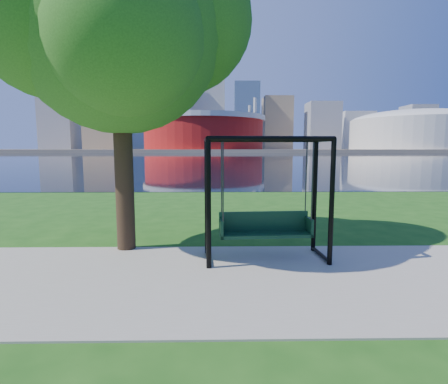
{
  "coord_description": "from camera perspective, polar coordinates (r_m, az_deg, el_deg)",
  "views": [
    {
      "loc": [
        -0.38,
        -6.42,
        2.29
      ],
      "look_at": [
        -0.26,
        0.0,
        1.5
      ],
      "focal_mm": 28.0,
      "sensor_mm": 36.0,
      "label": 1
    }
  ],
  "objects": [
    {
      "name": "ground",
      "position": [
        6.82,
        2.28,
        -12.58
      ],
      "size": [
        900.0,
        900.0,
        0.0
      ],
      "primitive_type": "plane",
      "color": "#1E5114",
      "rests_on": "ground"
    },
    {
      "name": "path",
      "position": [
        6.35,
        2.54,
        -13.96
      ],
      "size": [
        120.0,
        4.0,
        0.03
      ],
      "primitive_type": "cube",
      "color": "#9E937F",
      "rests_on": "ground"
    },
    {
      "name": "river",
      "position": [
        108.44,
        -0.8,
        5.85
      ],
      "size": [
        900.0,
        180.0,
        0.02
      ],
      "primitive_type": "cube",
      "color": "black",
      "rests_on": "ground"
    },
    {
      "name": "far_bank",
      "position": [
        312.42,
        -0.93,
        6.81
      ],
      "size": [
        900.0,
        228.0,
        2.0
      ],
      "primitive_type": "cube",
      "color": "#937F60",
      "rests_on": "ground"
    },
    {
      "name": "stadium",
      "position": [
        241.9,
        -3.32,
        9.87
      ],
      "size": [
        83.0,
        83.0,
        32.0
      ],
      "color": "maroon",
      "rests_on": "far_bank"
    },
    {
      "name": "arena",
      "position": [
        277.11,
        28.63,
        9.01
      ],
      "size": [
        84.0,
        84.0,
        26.56
      ],
      "color": "beige",
      "rests_on": "far_bank"
    },
    {
      "name": "skyline",
      "position": [
        327.56,
        -1.72,
        12.94
      ],
      "size": [
        392.0,
        66.0,
        96.5
      ],
      "color": "gray",
      "rests_on": "far_bank"
    },
    {
      "name": "swing",
      "position": [
        7.19,
        6.8,
        -1.53
      ],
      "size": [
        2.53,
        1.22,
        2.53
      ],
      "rotation": [
        0.0,
        0.0,
        0.06
      ],
      "color": "black",
      "rests_on": "ground"
    },
    {
      "name": "park_tree",
      "position": [
        8.61,
        -17.06,
        25.04
      ],
      "size": [
        5.79,
        5.23,
        7.19
      ],
      "color": "black",
      "rests_on": "ground"
    }
  ]
}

